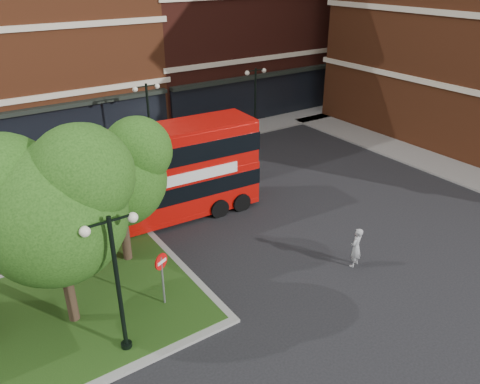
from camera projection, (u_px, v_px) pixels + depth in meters
ground at (265, 293)px, 17.94m from camera, size 120.00×120.00×0.00m
pavement_far at (111, 158)px, 30.15m from camera, size 44.00×3.00×0.12m
pavement_side at (467, 175)px, 27.73m from camera, size 3.00×28.00×0.12m
terrace_far_right at (228, 7)px, 39.28m from camera, size 18.00×12.00×16.00m
traffic_island at (27, 329)px, 16.09m from camera, size 12.60×7.60×0.15m
tree_island_west at (47, 201)px, 14.40m from camera, size 5.40×4.71×7.21m
tree_island_east at (114, 169)px, 18.01m from camera, size 4.46×3.90×6.29m
lamp_island at (117, 280)px, 14.06m from camera, size 1.72×0.36×5.00m
lamp_far_left at (149, 119)px, 28.45m from camera, size 1.72×0.36×5.00m
lamp_far_right at (255, 100)px, 32.50m from camera, size 1.72×0.36×5.00m
bus at (150, 171)px, 21.76m from camera, size 10.73×3.03×4.05m
woman at (356, 247)px, 19.20m from camera, size 0.73×0.59×1.76m
car_silver at (121, 160)px, 28.41m from camera, size 3.68×1.62×1.23m
car_white at (190, 143)px, 30.75m from camera, size 4.35×1.53×1.43m
no_entry_sign at (162, 270)px, 16.57m from camera, size 0.59×0.31×2.27m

